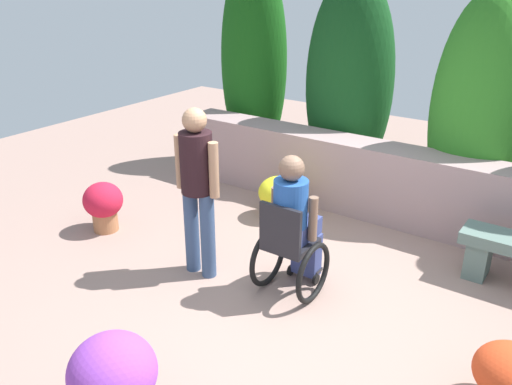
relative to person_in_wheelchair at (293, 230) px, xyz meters
The scene contains 9 objects.
ground_plane 0.66m from the person_in_wheelchair, 63.59° to the right, with size 13.45×13.45×0.00m, color gray.
stone_retaining_wall 1.96m from the person_in_wheelchair, 87.12° to the left, with size 5.64×0.48×0.88m, color gray.
hedge_backdrop 2.73m from the person_in_wheelchair, 87.26° to the left, with size 5.90×1.00×3.11m.
person_in_wheelchair is the anchor object (origin of this frame).
person_standing_companion 0.97m from the person_in_wheelchair, 164.97° to the right, with size 0.49×0.30×1.64m.
flower_pot_purple_near 2.39m from the person_in_wheelchair, behind, with size 0.44×0.44×0.57m.
flower_pot_terracotta_by_wall 1.60m from the person_in_wheelchair, 126.95° to the left, with size 0.49×0.49×0.50m.
flower_pot_red_accent 2.00m from the person_in_wheelchair, 11.12° to the right, with size 0.50×0.50×0.47m.
flower_pot_small_foreground 1.98m from the person_in_wheelchair, 94.01° to the right, with size 0.57×0.57×0.65m.
Camera 1 is at (2.00, -3.38, 2.75)m, focal length 36.94 mm.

